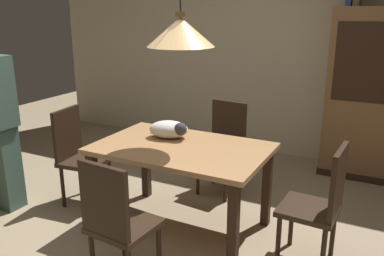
# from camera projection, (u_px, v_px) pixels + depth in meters

# --- Properties ---
(ground) EXTENTS (10.00, 10.00, 0.00)m
(ground) POSITION_uv_depth(u_px,v_px,m) (159.00, 248.00, 3.23)
(ground) COLOR #998466
(back_wall) EXTENTS (6.40, 0.10, 2.90)m
(back_wall) POSITION_uv_depth(u_px,v_px,m) (268.00, 40.00, 5.07)
(back_wall) COLOR beige
(back_wall) RESTS_ON ground
(dining_table) EXTENTS (1.40, 0.90, 0.75)m
(dining_table) POSITION_uv_depth(u_px,v_px,m) (182.00, 158.00, 3.34)
(dining_table) COLOR #A87A4C
(dining_table) RESTS_ON ground
(chair_left_side) EXTENTS (0.44, 0.44, 0.93)m
(chair_left_side) POSITION_uv_depth(u_px,v_px,m) (78.00, 152.00, 3.87)
(chair_left_side) COLOR black
(chair_left_side) RESTS_ON ground
(chair_far_back) EXTENTS (0.44, 0.44, 0.93)m
(chair_far_back) POSITION_uv_depth(u_px,v_px,m) (224.00, 143.00, 4.13)
(chair_far_back) COLOR black
(chair_far_back) RESTS_ON ground
(chair_near_front) EXTENTS (0.43, 0.43, 0.93)m
(chair_near_front) POSITION_uv_depth(u_px,v_px,m) (116.00, 220.00, 2.64)
(chair_near_front) COLOR black
(chair_near_front) RESTS_ON ground
(chair_right_side) EXTENTS (0.42, 0.42, 0.93)m
(chair_right_side) POSITION_uv_depth(u_px,v_px,m) (321.00, 202.00, 2.88)
(chair_right_side) COLOR black
(chair_right_side) RESTS_ON ground
(cat_sleeping) EXTENTS (0.40, 0.31, 0.16)m
(cat_sleeping) POSITION_uv_depth(u_px,v_px,m) (170.00, 129.00, 3.50)
(cat_sleeping) COLOR silver
(cat_sleeping) RESTS_ON dining_table
(pendant_lamp) EXTENTS (0.52, 0.52, 1.30)m
(pendant_lamp) POSITION_uv_depth(u_px,v_px,m) (181.00, 32.00, 3.05)
(pendant_lamp) COLOR #E5B775
(hutch_bookcase) EXTENTS (1.12, 0.45, 1.85)m
(hutch_bookcase) POSITION_uv_depth(u_px,v_px,m) (381.00, 100.00, 4.34)
(hutch_bookcase) COLOR brown
(hutch_bookcase) RESTS_ON ground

